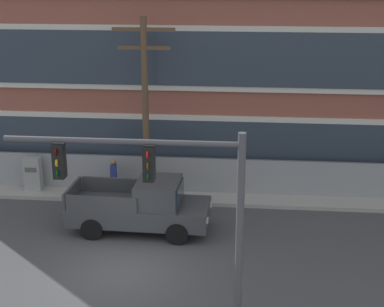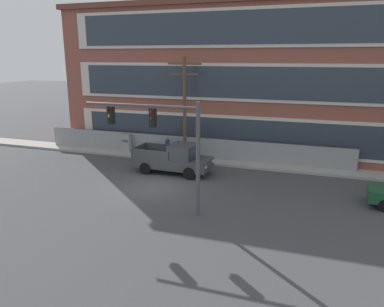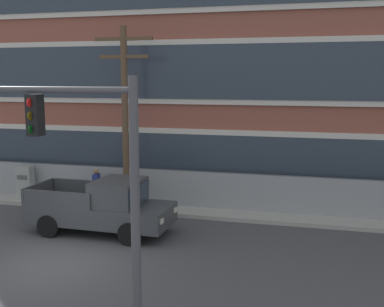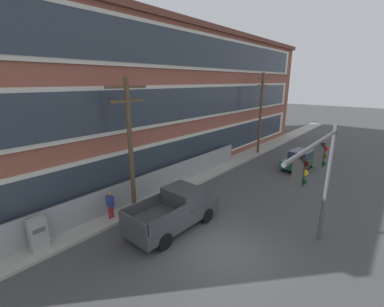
{
  "view_description": "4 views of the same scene",
  "coord_description": "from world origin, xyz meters",
  "px_view_note": "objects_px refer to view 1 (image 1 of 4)",
  "views": [
    {
      "loc": [
        3.88,
        -16.43,
        9.36
      ],
      "look_at": [
        1.87,
        4.27,
        2.7
      ],
      "focal_mm": 55.0,
      "sensor_mm": 36.0,
      "label": 1
    },
    {
      "loc": [
        9.01,
        -18.99,
        7.55
      ],
      "look_at": [
        1.69,
        2.31,
        1.68
      ],
      "focal_mm": 35.0,
      "sensor_mm": 36.0,
      "label": 2
    },
    {
      "loc": [
        7.42,
        -12.07,
        5.51
      ],
      "look_at": [
        2.83,
        5.42,
        2.65
      ],
      "focal_mm": 45.0,
      "sensor_mm": 36.0,
      "label": 3
    },
    {
      "loc": [
        -8.43,
        -5.05,
        7.33
      ],
      "look_at": [
        2.93,
        4.38,
        3.15
      ],
      "focal_mm": 24.0,
      "sensor_mm": 36.0,
      "label": 4
    }
  ],
  "objects_px": {
    "electrical_cabinet": "(33,175)",
    "pedestrian_near_cabinet": "(114,176)",
    "utility_pole_near_corner": "(145,102)",
    "pickup_truck_dark_grey": "(142,207)",
    "traffic_signal_mast": "(168,191)"
  },
  "relations": [
    {
      "from": "electrical_cabinet",
      "to": "pedestrian_near_cabinet",
      "type": "xyz_separation_m",
      "value": [
        3.55,
        -0.11,
        0.16
      ]
    },
    {
      "from": "utility_pole_near_corner",
      "to": "pickup_truck_dark_grey",
      "type": "bearing_deg",
      "value": -83.6
    },
    {
      "from": "traffic_signal_mast",
      "to": "utility_pole_near_corner",
      "type": "xyz_separation_m",
      "value": [
        -2.14,
        9.02,
        0.22
      ]
    },
    {
      "from": "utility_pole_near_corner",
      "to": "electrical_cabinet",
      "type": "xyz_separation_m",
      "value": [
        -4.99,
        0.27,
        -3.39
      ]
    },
    {
      "from": "traffic_signal_mast",
      "to": "electrical_cabinet",
      "type": "bearing_deg",
      "value": 127.48
    },
    {
      "from": "utility_pole_near_corner",
      "to": "pedestrian_near_cabinet",
      "type": "distance_m",
      "value": 3.54
    },
    {
      "from": "pickup_truck_dark_grey",
      "to": "utility_pole_near_corner",
      "type": "relative_size",
      "value": 0.69
    },
    {
      "from": "traffic_signal_mast",
      "to": "pickup_truck_dark_grey",
      "type": "relative_size",
      "value": 1.15
    },
    {
      "from": "traffic_signal_mast",
      "to": "electrical_cabinet",
      "type": "xyz_separation_m",
      "value": [
        -7.13,
        9.3,
        -3.17
      ]
    },
    {
      "from": "utility_pole_near_corner",
      "to": "electrical_cabinet",
      "type": "relative_size",
      "value": 4.62
    },
    {
      "from": "pedestrian_near_cabinet",
      "to": "electrical_cabinet",
      "type": "bearing_deg",
      "value": 178.14
    },
    {
      "from": "pickup_truck_dark_grey",
      "to": "electrical_cabinet",
      "type": "xyz_separation_m",
      "value": [
        -5.32,
        3.23,
        -0.12
      ]
    },
    {
      "from": "pedestrian_near_cabinet",
      "to": "pickup_truck_dark_grey",
      "type": "bearing_deg",
      "value": -60.28
    },
    {
      "from": "pickup_truck_dark_grey",
      "to": "utility_pole_near_corner",
      "type": "bearing_deg",
      "value": 96.4
    },
    {
      "from": "traffic_signal_mast",
      "to": "pedestrian_near_cabinet",
      "type": "xyz_separation_m",
      "value": [
        -3.58,
        9.18,
        -3.01
      ]
    }
  ]
}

